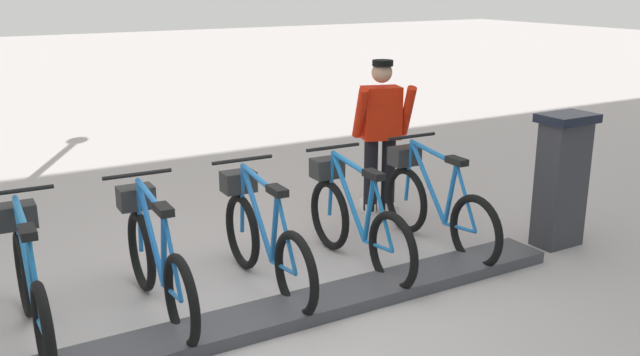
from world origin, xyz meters
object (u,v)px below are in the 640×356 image
Objects in this scene: bike_docked_3 at (156,259)px; worker_near_rack at (381,131)px; bike_docked_1 at (354,219)px; bike_docked_4 at (30,284)px; payment_kiosk at (561,178)px; bike_docked_2 at (263,238)px; bike_docked_0 at (434,203)px.

bike_docked_3 is 1.04× the size of worker_near_rack.
bike_docked_4 is (0.00, 2.70, 0.00)m from bike_docked_1.
payment_kiosk reaches higher than bike_docked_4.
bike_docked_1 is at bearing 136.48° from worker_near_rack.
bike_docked_4 is at bearing 106.53° from worker_near_rack.
bike_docked_1 is 1.80m from bike_docked_3.
bike_docked_3 is (0.00, 1.80, 0.00)m from bike_docked_1.
bike_docked_1 is 1.61m from worker_near_rack.
bike_docked_4 is at bearing 82.99° from payment_kiosk.
bike_docked_1 is 1.00× the size of bike_docked_2.
bike_docked_0 is at bearing -90.00° from bike_docked_4.
bike_docked_0 is 1.00× the size of bike_docked_2.
worker_near_rack reaches higher than bike_docked_3.
bike_docked_1 is at bearing 73.69° from payment_kiosk.
bike_docked_0 is at bearing -90.00° from bike_docked_2.
bike_docked_4 is (0.57, 4.65, -0.24)m from payment_kiosk.
bike_docked_3 is 1.00× the size of bike_docked_4.
bike_docked_2 and bike_docked_4 have the same top height.
bike_docked_3 is at bearing 81.33° from payment_kiosk.
worker_near_rack reaches higher than bike_docked_4.
worker_near_rack is at bearing -60.34° from bike_docked_2.
bike_docked_2 is at bearing -90.00° from bike_docked_3.
bike_docked_3 is 0.90m from bike_docked_4.
worker_near_rack reaches higher than bike_docked_1.
bike_docked_2 is 2.30m from worker_near_rack.
bike_docked_0 is 1.04× the size of worker_near_rack.
payment_kiosk reaches higher than bike_docked_3.
worker_near_rack reaches higher than bike_docked_0.
bike_docked_3 is (0.00, 0.90, 0.00)m from bike_docked_2.
bike_docked_4 is at bearing 90.00° from bike_docked_0.
bike_docked_0 is 1.00× the size of bike_docked_4.
bike_docked_0 is 2.70m from bike_docked_3.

